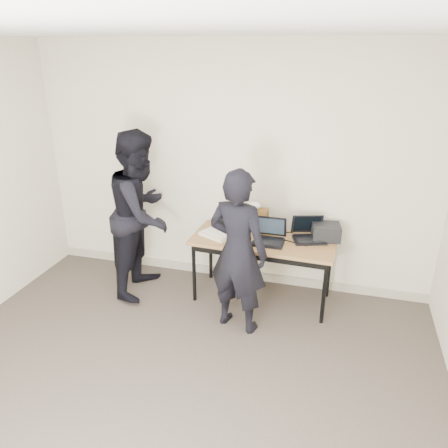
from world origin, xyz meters
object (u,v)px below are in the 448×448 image
at_px(laptop_right, 308,234).
at_px(equipment_box, 326,232).
at_px(laptop_beige, 221,230).
at_px(person_observer, 142,214).
at_px(leather_satchel, 251,219).
at_px(person_typist, 238,252).
at_px(desk, 263,245).
at_px(laptop_center, 269,236).

distance_m(laptop_right, equipment_box, 0.18).
distance_m(laptop_beige, person_observer, 0.88).
xyz_separation_m(leather_satchel, person_observer, (-1.15, -0.33, 0.07)).
distance_m(laptop_right, leather_satchel, 0.64).
height_order(laptop_beige, person_typist, person_typist).
height_order(person_typist, person_observer, person_observer).
distance_m(laptop_right, person_typist, 0.91).
distance_m(laptop_beige, equipment_box, 1.12).
xyz_separation_m(leather_satchel, equipment_box, (0.81, -0.04, -0.04)).
bearing_deg(equipment_box, person_typist, -136.21).
height_order(desk, equipment_box, equipment_box).
relative_size(person_typist, person_observer, 0.89).
xyz_separation_m(laptop_center, laptop_right, (0.39, 0.17, -0.00)).
bearing_deg(person_observer, laptop_right, -82.66).
relative_size(desk, person_observer, 0.83).
height_order(laptop_beige, laptop_center, laptop_beige).
relative_size(desk, person_typist, 0.94).
bearing_deg(laptop_beige, person_typist, -33.82).
height_order(laptop_center, person_typist, person_typist).
relative_size(laptop_beige, leather_satchel, 1.19).
distance_m(laptop_beige, person_typist, 0.66).
bearing_deg(laptop_beige, laptop_right, 33.69).
height_order(equipment_box, person_observer, person_observer).
bearing_deg(person_observer, leather_satchel, -74.58).
relative_size(laptop_right, leather_satchel, 1.11).
distance_m(laptop_right, person_observer, 1.81).
height_order(leather_satchel, equipment_box, leather_satchel).
xyz_separation_m(laptop_right, equipment_box, (0.18, 0.05, 0.03)).
distance_m(desk, person_typist, 0.58).
bearing_deg(laptop_center, person_typist, -111.60).
xyz_separation_m(laptop_beige, person_typist, (0.33, -0.57, 0.04)).
xyz_separation_m(laptop_center, equipment_box, (0.56, 0.22, 0.03)).
relative_size(leather_satchel, equipment_box, 1.28).
bearing_deg(desk, equipment_box, 19.39).
distance_m(laptop_center, laptop_right, 0.42).
bearing_deg(laptop_center, laptop_beige, 175.47).
bearing_deg(laptop_right, person_observer, 170.97).
bearing_deg(laptop_right, laptop_center, -173.08).
relative_size(desk, laptop_beige, 3.50).
height_order(desk, laptop_right, laptop_right).
bearing_deg(laptop_beige, person_observer, -145.94).
height_order(desk, person_typist, person_typist).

